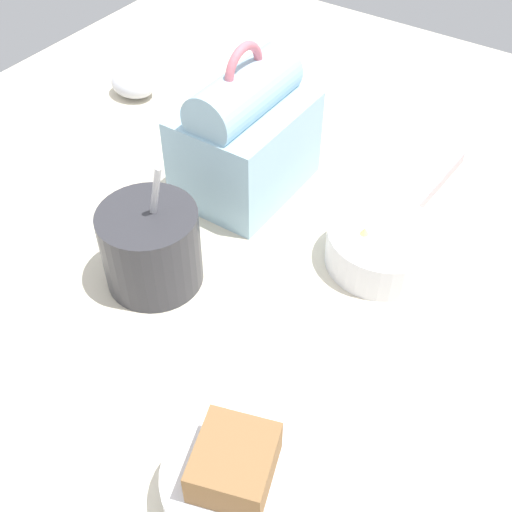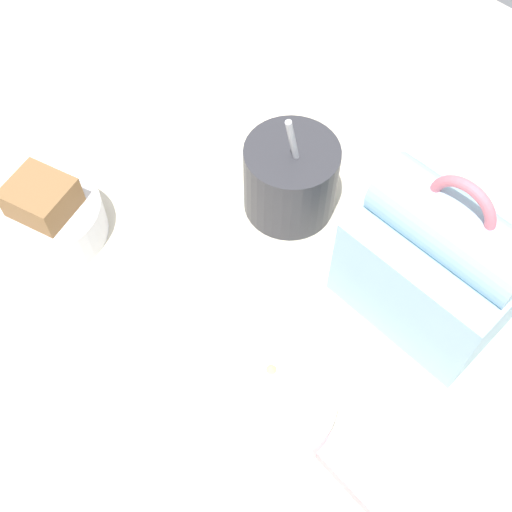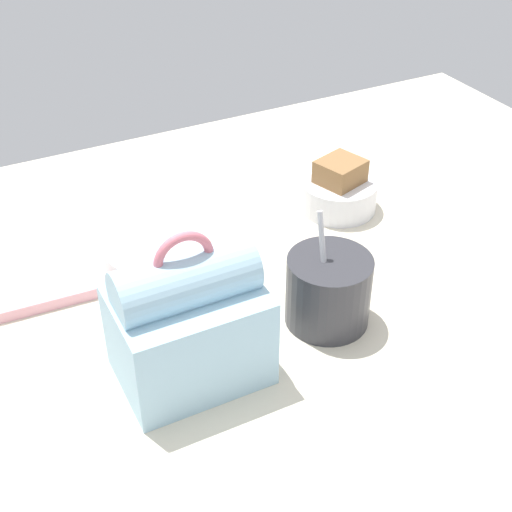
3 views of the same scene
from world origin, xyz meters
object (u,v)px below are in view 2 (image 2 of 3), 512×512
Objects in this scene: keyboard at (458,80)px; soup_cup at (291,178)px; chopstick_case at (386,512)px; lunch_bag at (437,262)px; bento_bowl_sandwich at (50,217)px; bento_bowl_snacks at (270,401)px.

keyboard is 30.90cm from soup_cup.
soup_cup is at bearing 148.14° from chopstick_case.
lunch_bag is 19.07cm from soup_cup.
lunch_bag is 23.64cm from chopstick_case.
bento_bowl_sandwich is 0.64× the size of chopstick_case.
soup_cup is 27.09cm from bento_bowl_sandwich.
keyboard is at bearing 119.88° from chopstick_case.
soup_cup is at bearing -93.33° from keyboard.
chopstick_case is (11.26, -19.67, -6.71)cm from lunch_bag.
soup_cup is at bearing -177.14° from lunch_bag.
bento_bowl_snacks is at bearing 4.79° from bento_bowl_sandwich.
keyboard is at bearing 86.67° from soup_cup.
chopstick_case is at bearing -31.86° from soup_cup.
bento_bowl_snacks is (16.18, -19.35, -2.42)cm from soup_cup.
soup_cup is 25.34cm from bento_bowl_snacks.
chopstick_case is at bearing 2.56° from bento_bowl_snacks.
lunch_bag is 41.71cm from bento_bowl_sandwich.
bento_bowl_snacks is 14.06cm from chopstick_case.
lunch_bag reaches higher than chopstick_case.
soup_cup is at bearing 129.90° from bento_bowl_snacks.
soup_cup reaches higher than keyboard.
lunch_bag is at bearing 2.86° from soup_cup.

